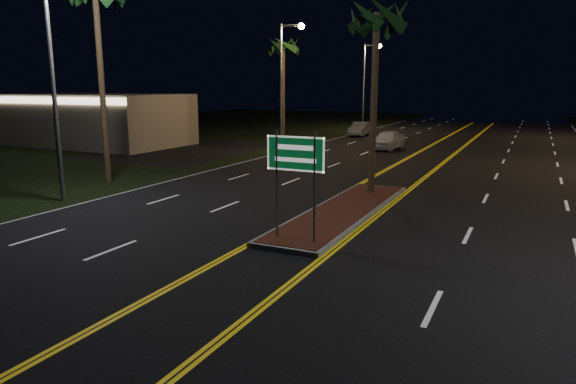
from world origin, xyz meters
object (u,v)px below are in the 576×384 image
Objects in this scene: streetlight_left_near at (58,58)px; car_near at (388,138)px; palm_left_far at (283,46)px; car_far at (360,128)px; commercial_building at (91,119)px; highway_sign at (295,164)px; streetlight_left_far at (367,76)px; streetlight_left_mid at (286,71)px; median_island at (343,211)px; palm_median at (377,18)px.

streetlight_left_near is 1.83× the size of car_near.
palm_left_far is 11.71m from car_far.
commercial_building reaches higher than car_near.
streetlight_left_far is (-10.61, 41.20, 3.25)m from highway_sign.
streetlight_left_mid reaches higher than commercial_building.
streetlight_left_far reaches higher than highway_sign.
median_island is 3.20× the size of highway_sign.
palm_median is (26.00, -9.49, 5.27)m from commercial_building.
median_island is 1.16× the size of palm_left_far.
palm_left_far reaches higher than car_far.
palm_median is 18.08m from car_near.
streetlight_left_mid is 1.08× the size of palm_median.
palm_left_far is (-12.80, 17.50, 0.47)m from palm_median.
car_far is (17.12, 16.55, -1.25)m from commercial_building.
commercial_building is at bearing -138.81° from car_far.
highway_sign is at bearing -6.47° from streetlight_left_near.
highway_sign is at bearing -90.00° from palm_median.
commercial_building reaches higher than car_far.
median_island is 12.36m from streetlight_left_near.
palm_left_far is at bearing 126.18° from palm_median.
streetlight_left_far is at bearing 104.44° from highway_sign.
median_island is 1.14× the size of streetlight_left_far.
commercial_building is 1.67× the size of streetlight_left_far.
streetlight_left_near reaches higher than car_far.
streetlight_left_mid is at bearing 14.61° from commercial_building.
commercial_building is 16.31m from streetlight_left_mid.
palm_median is 1.69× the size of car_near.
streetlight_left_mid is (-10.61, 21.20, 3.25)m from highway_sign.
median_island is at bearing -74.00° from streetlight_left_far.
highway_sign is at bearing -63.41° from streetlight_left_mid.
car_near is at bearing 102.60° from palm_median.
commercial_building is at bearing -148.75° from palm_left_far.
median_island is at bearing -90.00° from palm_median.
car_near is 1.09× the size of car_far.
car_near is at bearing 23.27° from streetlight_left_mid.
car_far is (-5.19, 9.56, -0.07)m from car_near.
palm_median is at bearing -53.82° from palm_left_far.
palm_left_far reaches higher than highway_sign.
median_island is 1.14× the size of streetlight_left_mid.
palm_left_far is (-2.19, 4.00, 2.09)m from streetlight_left_mid.
streetlight_left_mid is at bearing -90.00° from streetlight_left_far.
median_island is 20.80m from streetlight_left_mid.
car_far is at bearing 65.34° from palm_left_far.
commercial_building reaches higher than highway_sign.
palm_left_far is 1.95× the size of car_far.
car_far is (-8.88, 33.75, -1.65)m from highway_sign.
car_far is (1.73, 12.54, -4.90)m from streetlight_left_mid.
palm_left_far is (13.20, 8.01, 5.74)m from commercial_building.
palm_left_far is at bearing 177.05° from car_near.
highway_sign is 0.39× the size of palm_median.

